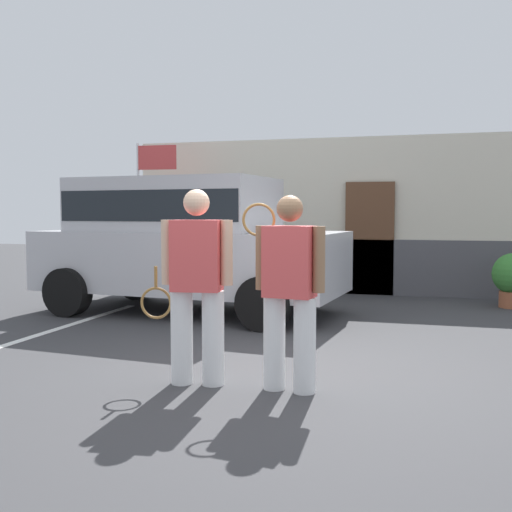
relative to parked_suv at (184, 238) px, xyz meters
name	(u,v)px	position (x,y,z in m)	size (l,w,h in m)	color
ground_plane	(275,381)	(2.27, -3.34, -1.15)	(40.00, 40.00, 0.00)	#38383A
parking_stripe_0	(52,330)	(-1.09, -1.84, -1.14)	(0.12, 4.40, 0.01)	silver
house_frontage	(356,220)	(2.28, 3.03, 0.24)	(8.76, 0.40, 2.95)	beige
parked_suv	(184,238)	(0.00, 0.00, 0.00)	(4.76, 2.52, 2.05)	#B7B7BC
tennis_player_man	(196,284)	(1.62, -3.63, -0.25)	(0.90, 0.32, 1.74)	white
tennis_player_woman	(289,289)	(2.46, -3.61, -0.27)	(0.75, 0.31, 1.68)	white
flag_pole	(148,189)	(-1.52, 1.91, 0.83)	(0.80, 0.07, 2.84)	silver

